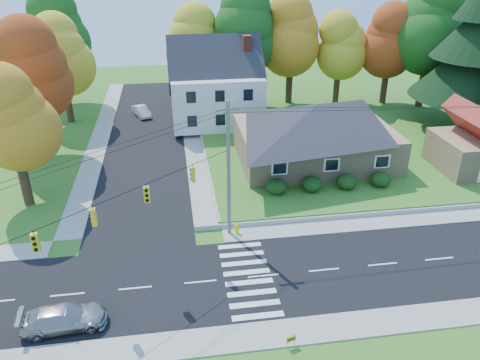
{
  "coord_description": "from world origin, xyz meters",
  "views": [
    {
      "loc": [
        -5.02,
        -23.28,
        18.82
      ],
      "look_at": [
        -0.29,
        8.0,
        2.87
      ],
      "focal_mm": 35.0,
      "sensor_mm": 36.0,
      "label": 1
    }
  ],
  "objects_px": {
    "silver_sedan": "(64,318)",
    "fire_hydrant": "(237,229)",
    "ranch_house": "(315,132)",
    "white_car": "(142,111)"
  },
  "relations": [
    {
      "from": "white_car",
      "to": "fire_hydrant",
      "type": "xyz_separation_m",
      "value": [
        7.78,
        -27.58,
        -0.24
      ]
    },
    {
      "from": "silver_sedan",
      "to": "white_car",
      "type": "bearing_deg",
      "value": -8.53
    },
    {
      "from": "ranch_house",
      "to": "fire_hydrant",
      "type": "xyz_separation_m",
      "value": [
        -8.96,
        -10.92,
        -2.87
      ]
    },
    {
      "from": "silver_sedan",
      "to": "white_car",
      "type": "xyz_separation_m",
      "value": [
        2.89,
        35.4,
        -0.04
      ]
    },
    {
      "from": "silver_sedan",
      "to": "fire_hydrant",
      "type": "height_order",
      "value": "silver_sedan"
    },
    {
      "from": "ranch_house",
      "to": "silver_sedan",
      "type": "relative_size",
      "value": 3.18
    },
    {
      "from": "ranch_house",
      "to": "fire_hydrant",
      "type": "relative_size",
      "value": 17.57
    },
    {
      "from": "silver_sedan",
      "to": "fire_hydrant",
      "type": "relative_size",
      "value": 5.53
    },
    {
      "from": "white_car",
      "to": "silver_sedan",
      "type": "bearing_deg",
      "value": -116.21
    },
    {
      "from": "silver_sedan",
      "to": "fire_hydrant",
      "type": "xyz_separation_m",
      "value": [
        10.66,
        7.82,
        -0.29
      ]
    }
  ]
}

